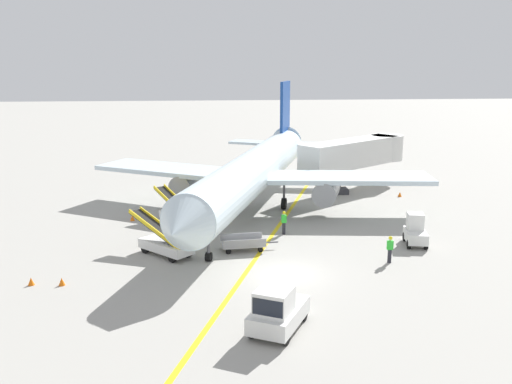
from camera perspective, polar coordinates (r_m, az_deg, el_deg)
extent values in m
plane|color=#9E9B93|center=(33.40, 2.96, -8.24)|extent=(300.00, 300.00, 0.00)
cube|color=yellow|center=(37.97, 0.77, -5.56)|extent=(25.82, 75.91, 0.01)
cylinder|color=silver|center=(45.36, -0.35, 2.02)|extent=(12.70, 29.48, 3.30)
cone|color=silver|center=(30.30, -7.64, -3.69)|extent=(3.83, 3.31, 3.23)
cone|color=silver|center=(61.14, 3.31, 5.23)|extent=(3.86, 3.65, 3.14)
cube|color=silver|center=(45.76, 9.26, 1.44)|extent=(13.42, 5.87, 0.36)
cylinder|color=gray|center=(45.14, 7.04, 0.05)|extent=(2.82, 3.64, 1.90)
cube|color=silver|center=(49.10, -8.46, 2.25)|extent=(13.43, 10.41, 0.36)
cylinder|color=gray|center=(47.80, -7.03, 0.78)|extent=(2.82, 3.64, 1.90)
cube|color=navy|center=(58.40, 2.94, 8.48)|extent=(1.54, 3.88, 5.20)
cube|color=silver|center=(57.94, 5.75, 4.76)|extent=(5.52, 3.12, 0.24)
cube|color=silver|center=(59.03, -0.05, 4.98)|extent=(5.63, 4.30, 0.24)
cylinder|color=#4C4C51|center=(35.08, -4.81, -4.51)|extent=(0.20, 0.20, 3.12)
cylinder|color=black|center=(35.49, -4.77, -6.49)|extent=(0.51, 0.64, 0.56)
cylinder|color=#4C4C51|center=(47.21, 2.83, 0.10)|extent=(0.20, 0.20, 3.12)
cylinder|color=black|center=(47.46, 2.81, -1.17)|extent=(0.64, 1.02, 0.96)
cylinder|color=#4C4C51|center=(48.18, -2.32, 0.37)|extent=(0.20, 0.20, 3.12)
cylinder|color=black|center=(48.43, -2.31, -0.88)|extent=(0.64, 1.02, 0.96)
cube|color=black|center=(32.01, -6.39, -2.09)|extent=(2.98, 1.84, 0.60)
cube|color=silver|center=(54.39, 9.53, 3.84)|extent=(11.14, 9.32, 2.50)
cylinder|color=silver|center=(58.94, 12.97, 4.39)|extent=(3.20, 3.20, 2.50)
cylinder|color=#59595B|center=(53.45, 8.23, 1.08)|extent=(0.56, 0.56, 2.35)
cube|color=#333338|center=(53.64, 8.20, 0.11)|extent=(1.80, 1.40, 0.50)
cube|color=silver|center=(26.75, 2.30, -12.21)|extent=(3.36, 4.07, 0.80)
cube|color=silver|center=(25.82, 1.82, -10.86)|extent=(2.10, 2.14, 1.10)
cube|color=black|center=(25.16, 1.19, -11.52)|extent=(1.30, 0.73, 0.77)
cylinder|color=black|center=(25.62, 3.03, -14.42)|extent=(0.47, 0.63, 0.60)
cylinder|color=black|center=(26.14, -0.41, -13.81)|extent=(0.47, 0.63, 0.60)
cylinder|color=black|center=(27.77, 4.81, -12.17)|extent=(0.47, 0.63, 0.60)
cylinder|color=black|center=(28.25, 1.62, -11.68)|extent=(0.47, 0.63, 0.60)
cube|color=silver|center=(39.71, 15.70, -4.25)|extent=(1.72, 2.60, 0.70)
cube|color=silver|center=(39.86, 15.67, -2.83)|extent=(1.22, 1.25, 1.10)
cube|color=black|center=(40.35, 15.55, -2.63)|extent=(0.97, 0.26, 0.77)
cylinder|color=black|center=(40.51, 14.69, -4.36)|extent=(0.33, 0.63, 0.60)
cylinder|color=black|center=(40.70, 16.23, -4.37)|extent=(0.33, 0.63, 0.60)
cylinder|color=black|center=(38.93, 15.07, -5.09)|extent=(0.33, 0.63, 0.60)
cylinder|color=black|center=(39.13, 16.68, -5.10)|extent=(0.33, 0.63, 0.60)
cube|color=silver|center=(36.77, -9.01, -5.37)|extent=(3.72, 3.78, 0.60)
cylinder|color=black|center=(37.48, -11.06, -5.59)|extent=(0.57, 0.58, 0.60)
cylinder|color=black|center=(38.23, -9.56, -5.15)|extent=(0.57, 0.58, 0.60)
cylinder|color=black|center=(35.52, -8.38, -6.53)|extent=(0.57, 0.58, 0.60)
cylinder|color=black|center=(36.31, -6.86, -6.04)|extent=(0.57, 0.58, 0.60)
cube|color=black|center=(36.93, -9.67, -3.77)|extent=(4.11, 4.22, 1.76)
cube|color=yellow|center=(36.63, -10.21, -3.74)|extent=(3.54, 3.67, 1.84)
cube|color=yellow|center=(37.17, -9.14, -3.44)|extent=(3.54, 3.67, 1.84)
cube|color=silver|center=(43.23, -7.63, -2.53)|extent=(3.33, 4.00, 0.60)
cylinder|color=black|center=(44.12, -9.22, -2.67)|extent=(0.51, 0.62, 0.60)
cylinder|color=black|center=(44.73, -7.80, -2.41)|extent=(0.51, 0.62, 0.60)
cylinder|color=black|center=(41.90, -7.43, -3.45)|extent=(0.51, 0.62, 0.60)
cylinder|color=black|center=(42.54, -5.96, -3.16)|extent=(0.51, 0.62, 0.60)
cube|color=black|center=(43.49, -8.08, -1.15)|extent=(3.48, 4.68, 1.76)
cube|color=yellow|center=(43.25, -8.59, -1.09)|extent=(2.81, 4.25, 1.84)
cube|color=yellow|center=(43.68, -7.57, -0.91)|extent=(2.81, 4.25, 1.84)
cube|color=#A5A5A8|center=(37.30, -1.31, -5.21)|extent=(2.93, 1.76, 0.16)
cube|color=#4C4C51|center=(37.63, 1.48, -5.07)|extent=(0.90, 0.16, 0.08)
cylinder|color=#4C4C51|center=(37.72, 2.15, -5.03)|extent=(0.12, 0.12, 0.05)
cube|color=gray|center=(37.92, -1.50, -4.50)|extent=(2.79, 0.32, 0.50)
cube|color=gray|center=(36.52, -1.12, -5.19)|extent=(2.79, 0.32, 0.50)
cylinder|color=black|center=(38.11, 0.11, -5.21)|extent=(0.37, 0.15, 0.36)
cylinder|color=black|center=(36.99, 0.46, -5.78)|extent=(0.37, 0.15, 0.36)
cylinder|color=black|center=(37.80, -3.03, -5.39)|extent=(0.37, 0.15, 0.36)
cylinder|color=black|center=(36.67, -2.78, -5.97)|extent=(0.37, 0.15, 0.36)
cylinder|color=#26262D|center=(36.00, 13.24, -6.27)|extent=(0.24, 0.24, 0.85)
cube|color=green|center=(35.78, 13.30, -5.20)|extent=(0.36, 0.22, 0.56)
sphere|color=beige|center=(35.66, 13.33, -4.61)|extent=(0.20, 0.20, 0.20)
sphere|color=yellow|center=(35.64, 13.34, -4.51)|extent=(0.24, 0.24, 0.24)
cylinder|color=#26262D|center=(40.73, 2.81, -3.66)|extent=(0.24, 0.24, 0.85)
cube|color=green|center=(40.53, 2.82, -2.70)|extent=(0.36, 0.22, 0.56)
sphere|color=beige|center=(40.43, 2.83, -2.17)|extent=(0.20, 0.20, 0.20)
sphere|color=yellow|center=(40.41, 2.83, -2.09)|extent=(0.24, 0.24, 0.24)
cone|color=orange|center=(33.50, -18.89, -8.49)|extent=(0.36, 0.36, 0.44)
cone|color=orange|center=(45.15, -12.29, -2.55)|extent=(0.36, 0.36, 0.44)
cone|color=orange|center=(50.12, -2.70, -0.71)|extent=(0.36, 0.36, 0.44)
cone|color=orange|center=(53.53, 14.22, -0.22)|extent=(0.36, 0.36, 0.44)
cone|color=orange|center=(34.11, -21.62, -8.33)|extent=(0.36, 0.36, 0.44)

